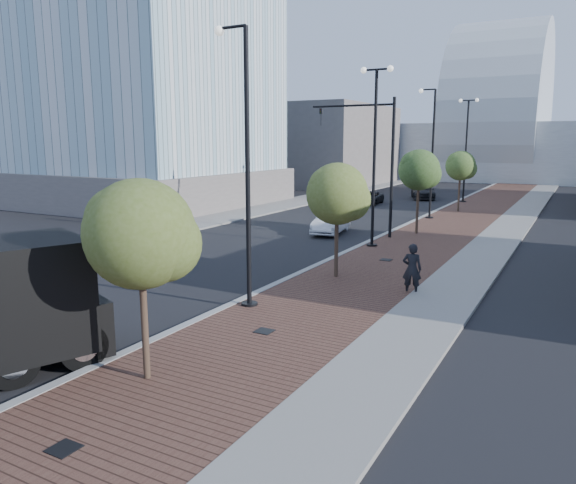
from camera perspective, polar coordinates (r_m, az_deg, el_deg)
The scene contains 23 objects.
sidewalk at distance 45.72m, azimuth 20.04°, elevation 3.00°, with size 7.00×140.00×0.12m, color #4C2D23.
concrete_strip at distance 45.40m, azimuth 23.41°, elevation 2.73°, with size 2.40×140.00×0.13m, color slate.
curb at distance 46.36m, azimuth 15.77°, elevation 3.36°, with size 0.30×140.00×0.14m, color gray.
west_sidewalk at distance 50.84m, azimuth 1.33°, elevation 4.35°, with size 4.00×140.00×0.12m, color slate.
white_sedan at distance 33.32m, azimuth 4.55°, elevation 2.12°, with size 1.49×4.27×1.41m, color silver.
dark_car_mid at distance 49.31m, azimuth 8.54°, elevation 4.63°, with size 1.87×4.06×1.13m, color black.
dark_car_far at distance 54.98m, azimuth 14.02°, elevation 5.22°, with size 2.07×5.10×1.48m, color black.
pedestrian at distance 20.44m, azimuth 12.92°, elevation -2.80°, with size 0.70×0.46×1.92m, color black.
streetlight_1 at distance 17.84m, azimuth -4.56°, elevation 6.52°, with size 1.44×0.56×9.21m.
streetlight_2 at distance 28.57m, azimuth 9.08°, elevation 8.91°, with size 1.72×0.56×9.28m.
streetlight_3 at distance 40.10m, azimuth 14.78°, elevation 8.46°, with size 1.44×0.56×9.21m.
streetlight_4 at distance 51.79m, azimuth 18.22°, elevation 9.22°, with size 1.72×0.56×9.28m.
traffic_mast at distance 31.69m, azimuth 9.40°, elevation 9.35°, with size 5.09×0.20×8.00m.
tree_0 at distance 12.55m, azimuth -15.09°, elevation 0.76°, with size 2.53×2.51×4.81m.
tree_1 at distance 21.78m, azimuth 5.34°, elevation 5.04°, with size 2.52×2.49×4.76m.
tree_2 at distance 33.08m, azimuth 13.73°, elevation 7.36°, with size 2.46×2.42×5.13m.
tree_3 at distance 44.78m, azimuth 17.78°, elevation 7.64°, with size 2.36×2.31×4.84m.
tower_podium at distance 50.49m, azimuth -14.18°, elevation 5.63°, with size 19.00×19.00×3.00m, color #645D5A.
convention_center at distance 90.71m, azimuth 21.31°, elevation 10.16°, with size 50.00×30.00×50.00m.
commercial_block_nw at distance 71.58m, azimuth 3.78°, elevation 10.11°, with size 14.00×20.00×10.00m, color #645D5A.
utility_cover_0 at distance 11.23m, azimuth -22.53°, elevation -19.45°, with size 0.50×0.50×0.02m, color black.
utility_cover_1 at distance 16.04m, azimuth -2.51°, elevation -9.36°, with size 0.50×0.50×0.02m, color black.
utility_cover_2 at distance 25.72m, azimuth 10.29°, elevation -1.85°, with size 0.50×0.50×0.02m, color black.
Camera 1 is at (10.25, -4.88, 5.61)m, focal length 33.76 mm.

